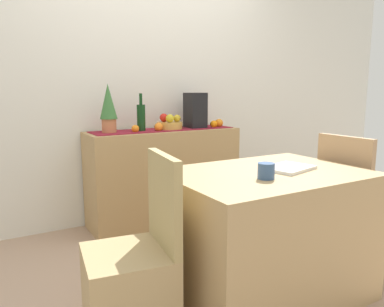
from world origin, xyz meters
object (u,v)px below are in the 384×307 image
Objects in this scene: sideboard_console at (164,176)px; wine_bottle at (141,117)px; coffee_maker at (195,111)px; open_book at (289,168)px; coffee_cup at (266,171)px; fruit_bowl at (170,125)px; potted_plant at (108,107)px; chair_by_corner at (355,226)px; chair_near_window at (132,288)px; dining_table at (265,234)px.

sideboard_console is 0.58m from wine_bottle.
coffee_maker reaches higher than sideboard_console.
coffee_cup reaches higher than open_book.
fruit_bowl is 0.56× the size of potted_plant.
chair_by_corner is at bearing -55.75° from wine_bottle.
sideboard_console is at bearing 118.00° from chair_by_corner.
potted_plant is at bearing 131.32° from chair_by_corner.
potted_plant reaches higher than fruit_bowl.
chair_near_window is at bearing -121.28° from sideboard_console.
open_book is 3.20× the size of coffee_cup.
fruit_bowl is 1.70m from chair_by_corner.
sideboard_console reaches higher than coffee_cup.
chair_near_window is at bearing 164.59° from open_book.
chair_near_window is at bearing 169.46° from coffee_cup.
sideboard_console is 1.51× the size of chair_by_corner.
chair_by_corner is (1.26, -1.43, -0.79)m from potted_plant.
potted_plant is at bearing 180.00° from sideboard_console.
wine_bottle reaches higher than sideboard_console.
dining_table is at bearing 179.96° from chair_by_corner.
open_book is 0.29m from coffee_cup.
sideboard_console is 1.62m from chair_by_corner.
chair_near_window is at bearing -129.84° from coffee_maker.
chair_near_window is at bearing -114.64° from wine_bottle.
wine_bottle reaches higher than open_book.
open_book is 0.31× the size of chair_near_window.
coffee_maker is 2.00m from chair_near_window.
fruit_bowl reaches higher than coffee_cup.
coffee_maker is 0.81× the size of potted_plant.
fruit_bowl is 1.81m from chair_near_window.
fruit_bowl is at bearing 0.00° from potted_plant.
coffee_cup is at bearing -171.84° from open_book.
dining_table is (-0.11, -1.43, -0.50)m from fruit_bowl.
chair_by_corner reaches higher than open_book.
chair_by_corner is (0.44, -1.43, -0.73)m from coffee_maker.
chair_by_corner is at bearing -0.04° from dining_table.
chair_by_corner is (0.97, -1.43, -0.69)m from wine_bottle.
fruit_bowl is 0.25× the size of chair_near_window.
fruit_bowl reaches higher than dining_table.
chair_near_window is 1.00× the size of chair_by_corner.
potted_plant is 0.45× the size of chair_near_window.
coffee_cup is 0.10× the size of chair_near_window.
wine_bottle is 0.36× the size of chair_near_window.
coffee_maker is at bearing 72.22° from coffee_cup.
chair_near_window is (-0.69, 0.13, -0.52)m from coffee_cup.
chair_near_window and chair_by_corner have the same top height.
wine_bottle is at bearing 96.33° from dining_table.
open_book is 0.31× the size of chair_by_corner.
wine_bottle is 1.86m from chair_by_corner.
coffee_maker is at bearing 0.00° from potted_plant.
chair_by_corner is (0.76, -1.43, -0.15)m from sideboard_console.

